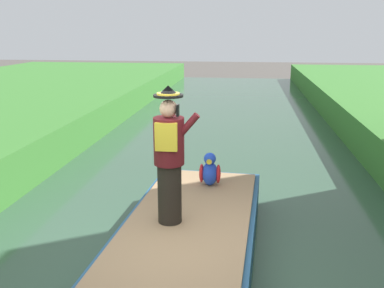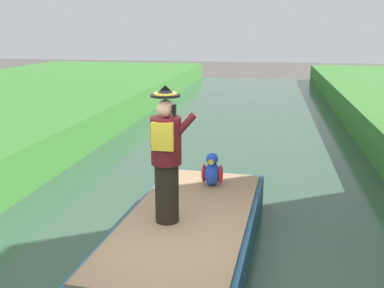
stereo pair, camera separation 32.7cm
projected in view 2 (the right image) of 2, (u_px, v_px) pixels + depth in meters
The scene contains 4 objects.
canal_water at pixel (178, 286), 5.50m from camera, with size 7.04×48.00×0.10m, color #33513D.
boat at pixel (188, 235), 6.10m from camera, with size 2.03×4.29×0.61m.
person_pirate at pixel (167, 156), 5.61m from camera, with size 0.61×0.42×1.85m.
parrot_plush at pixel (212, 171), 7.11m from camera, with size 0.36×0.35×0.57m.
Camera 2 is at (1.06, -4.73, 3.24)m, focal length 40.11 mm.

